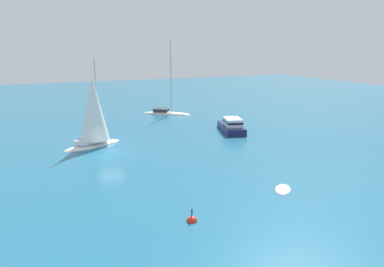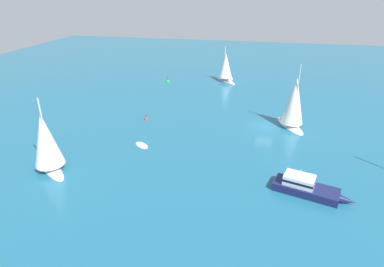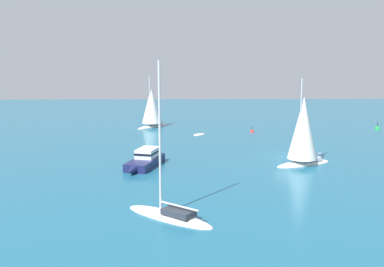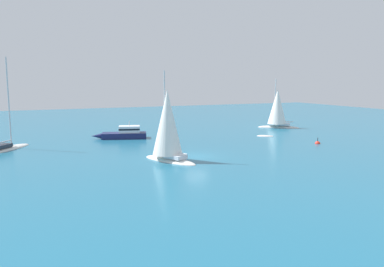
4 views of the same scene
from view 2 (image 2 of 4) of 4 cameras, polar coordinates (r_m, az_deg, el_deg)
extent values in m
plane|color=#1E607F|center=(49.72, 12.82, 1.21)|extent=(160.00, 160.00, 0.00)
ellipsoid|color=silver|center=(72.39, 5.99, 9.20)|extent=(5.47, 5.76, 1.07)
cube|color=silver|center=(71.58, 6.38, 9.67)|extent=(2.09, 2.14, 0.55)
cylinder|color=silver|center=(71.92, 5.83, 12.39)|extent=(0.16, 0.16, 6.94)
cylinder|color=silver|center=(71.42, 6.42, 10.07)|extent=(2.06, 2.22, 0.13)
cone|color=white|center=(71.73, 6.00, 11.89)|extent=(4.09, 4.09, 5.21)
cylinder|color=red|center=(72.13, 5.56, 9.98)|extent=(0.32, 0.32, 0.94)
sphere|color=tan|center=(71.98, 5.58, 10.44)|extent=(0.24, 0.24, 0.24)
ellipsoid|color=silver|center=(41.20, -23.75, -5.62)|extent=(6.81, 5.92, 0.82)
cube|color=silver|center=(41.67, -24.25, -4.37)|extent=(2.48, 2.32, 0.45)
cylinder|color=silver|center=(38.58, -24.58, -0.17)|extent=(0.17, 0.17, 8.36)
cylinder|color=silver|center=(41.49, -24.38, -3.77)|extent=(2.66, 2.16, 0.13)
cone|color=white|center=(39.23, -24.56, -0.96)|extent=(4.63, 4.63, 6.27)
ellipsoid|color=silver|center=(50.92, 16.93, 1.31)|extent=(4.85, 7.29, 0.76)
cube|color=silver|center=(51.38, 16.57, 2.27)|extent=(2.21, 2.54, 0.40)
cylinder|color=silver|center=(48.66, 18.04, 6.31)|extent=(0.13, 0.13, 9.13)
cylinder|color=silver|center=(51.25, 16.61, 2.75)|extent=(1.43, 2.93, 0.10)
cone|color=white|center=(49.25, 17.68, 5.54)|extent=(4.23, 4.23, 6.85)
cube|color=#191E4C|center=(35.36, 19.50, -9.33)|extent=(6.84, 4.09, 0.85)
cone|color=#191E4C|center=(35.27, 25.90, -10.67)|extent=(1.78, 1.26, 0.85)
cube|color=silver|center=(34.94, 18.48, -7.80)|extent=(3.41, 2.68, 0.99)
cube|color=black|center=(34.92, 18.49, -7.73)|extent=(3.46, 2.73, 0.24)
cylinder|color=silver|center=(34.51, 18.67, -6.62)|extent=(0.08, 0.08, 0.70)
ellipsoid|color=silver|center=(43.38, -8.91, -2.08)|extent=(2.69, 2.49, 0.34)
sphere|color=green|center=(72.01, -4.28, 9.18)|extent=(0.85, 0.85, 0.85)
cylinder|color=black|center=(71.79, -4.30, 9.82)|extent=(0.08, 0.08, 0.83)
sphere|color=red|center=(51.59, -8.10, 2.49)|extent=(0.70, 0.70, 0.70)
cylinder|color=black|center=(51.37, -8.14, 3.11)|extent=(0.08, 0.08, 0.49)
camera|label=1|loc=(67.55, -24.45, 15.71)|focal=38.49mm
camera|label=3|loc=(61.16, 67.50, 1.62)|focal=39.61mm
camera|label=4|loc=(86.76, 25.74, 15.33)|focal=35.59mm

